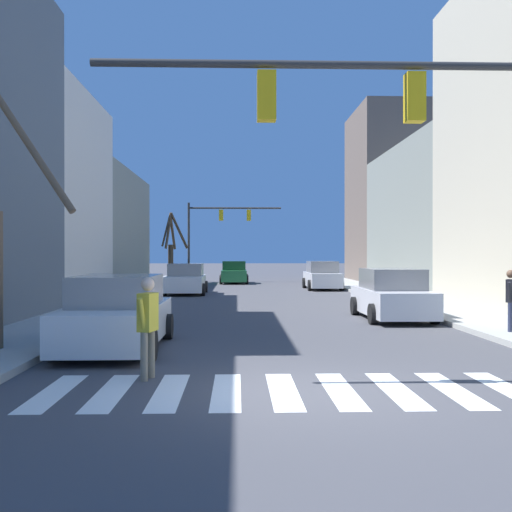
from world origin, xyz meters
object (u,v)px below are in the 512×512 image
(car_driving_toward_lane, at_px, (186,280))
(traffic_signal_far, at_px, (216,224))
(traffic_signal_near, at_px, (432,129))
(car_parked_left_mid, at_px, (392,296))
(street_tree_left_far, at_px, (172,247))
(pedestrian_near_right_corner, at_px, (511,295))
(pedestrian_on_left_sidewalk, at_px, (148,319))
(car_parked_right_far, at_px, (322,276))
(car_parked_right_mid, at_px, (117,315))
(car_parked_right_near, at_px, (234,273))

(car_driving_toward_lane, bearing_deg, traffic_signal_far, -4.78)
(traffic_signal_near, xyz_separation_m, car_parked_left_mid, (1.74, 9.36, -3.54))
(traffic_signal_near, xyz_separation_m, street_tree_left_far, (-8.23, 34.56, -1.66))
(traffic_signal_near, height_order, street_tree_left_far, traffic_signal_near)
(car_parked_left_mid, distance_m, pedestrian_near_right_corner, 4.72)
(traffic_signal_near, distance_m, pedestrian_on_left_sidewalk, 5.90)
(car_parked_right_far, height_order, car_parked_right_mid, car_parked_right_far)
(car_parked_right_mid, xyz_separation_m, car_parked_left_mid, (7.84, 5.87, -0.00))
(traffic_signal_near, height_order, car_parked_left_mid, traffic_signal_near)
(car_parked_right_mid, height_order, pedestrian_near_right_corner, pedestrian_near_right_corner)
(car_parked_right_near, bearing_deg, traffic_signal_near, 6.18)
(traffic_signal_near, distance_m, car_parked_left_mid, 10.15)
(car_driving_toward_lane, bearing_deg, car_parked_left_mid, -147.75)
(car_parked_left_mid, height_order, street_tree_left_far, street_tree_left_far)
(car_parked_right_mid, height_order, street_tree_left_far, street_tree_left_far)
(pedestrian_near_right_corner, bearing_deg, car_parked_right_mid, -50.20)
(car_driving_toward_lane, bearing_deg, car_parked_right_far, -63.47)
(car_parked_right_mid, height_order, pedestrian_on_left_sidewalk, pedestrian_on_left_sidewalk)
(traffic_signal_near, relative_size, pedestrian_near_right_corner, 5.40)
(traffic_signal_far, xyz_separation_m, car_parked_left_mid, (6.69, -26.14, -3.63))
(traffic_signal_far, distance_m, car_parked_right_near, 4.62)
(car_parked_right_near, bearing_deg, street_tree_left_far, -108.30)
(car_parked_left_mid, bearing_deg, traffic_signal_near, 169.44)
(car_parked_left_mid, bearing_deg, car_parked_right_near, 12.68)
(car_parked_right_near, bearing_deg, traffic_signal_far, -151.08)
(car_parked_right_far, xyz_separation_m, car_parked_right_near, (-5.35, 7.32, -0.04))
(car_parked_right_mid, relative_size, pedestrian_on_left_sidewalk, 2.78)
(pedestrian_near_right_corner, distance_m, street_tree_left_far, 31.84)
(street_tree_left_far, bearing_deg, car_parked_right_far, -41.52)
(car_parked_right_mid, distance_m, pedestrian_on_left_sidewalk, 3.55)
(traffic_signal_far, relative_size, car_parked_right_near, 1.71)
(traffic_signal_near, relative_size, street_tree_left_far, 1.69)
(car_parked_right_near, height_order, car_driving_toward_lane, car_driving_toward_lane)
(car_parked_left_mid, xyz_separation_m, pedestrian_on_left_sidewalk, (-6.65, -9.21, 0.26))
(traffic_signal_near, relative_size, car_driving_toward_lane, 2.00)
(traffic_signal_near, bearing_deg, car_parked_right_near, 96.18)
(car_driving_toward_lane, distance_m, street_tree_left_far, 13.10)
(car_parked_right_far, relative_size, car_parked_left_mid, 1.00)
(traffic_signal_far, distance_m, pedestrian_near_right_corner, 31.79)
(car_parked_right_near, xyz_separation_m, street_tree_left_far, (-4.65, 1.54, 1.90))
(pedestrian_on_left_sidewalk, xyz_separation_m, pedestrian_near_right_corner, (8.66, 4.95, 0.05))
(car_parked_right_mid, relative_size, street_tree_left_far, 0.96)
(car_driving_toward_lane, bearing_deg, traffic_signal_near, -164.37)
(traffic_signal_far, relative_size, car_parked_left_mid, 1.57)
(traffic_signal_far, relative_size, pedestrian_near_right_corner, 4.48)
(car_parked_right_far, height_order, street_tree_left_far, street_tree_left_far)
(car_parked_right_mid, relative_size, car_parked_right_near, 1.17)
(car_driving_toward_lane, bearing_deg, pedestrian_near_right_corner, -149.46)
(car_parked_right_mid, distance_m, car_driving_toward_lane, 18.29)
(car_parked_right_far, bearing_deg, car_parked_right_near, 36.18)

